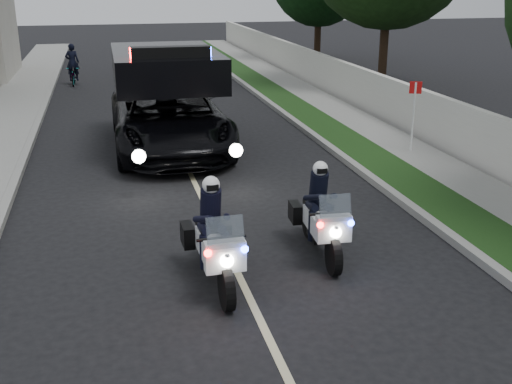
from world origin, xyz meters
TOP-DOWN VIEW (x-y plane):
  - ground at (0.00, 0.00)m, footprint 120.00×120.00m
  - curb_right at (4.10, 10.00)m, footprint 0.20×60.00m
  - grass_verge at (4.80, 10.00)m, footprint 1.20×60.00m
  - sidewalk_right at (6.10, 10.00)m, footprint 1.40×60.00m
  - property_wall at (7.10, 10.00)m, footprint 0.22×60.00m
  - curb_left at (-4.10, 10.00)m, footprint 0.20×60.00m
  - lane_marking at (0.00, 10.00)m, footprint 0.12×50.00m
  - police_moto_left at (-0.42, 2.79)m, footprint 0.77×2.07m
  - police_moto_right at (1.57, 3.46)m, footprint 0.81×1.99m
  - police_suv at (-0.23, 11.10)m, footprint 3.05×6.54m
  - bicycle at (-3.20, 23.07)m, footprint 0.55×1.54m
  - cyclist at (-3.20, 23.07)m, footprint 0.58×0.39m
  - sign_post at (6.00, 8.85)m, footprint 0.43×0.43m
  - tree_right_d at (9.62, 18.79)m, footprint 8.06×8.06m
  - tree_right_e at (9.87, 28.05)m, footprint 6.50×6.50m

SIDE VIEW (x-z plane):
  - ground at x=0.00m, z-range 0.00..0.00m
  - police_moto_left at x=-0.42m, z-range -0.87..0.87m
  - police_moto_right at x=1.57m, z-range -0.83..0.83m
  - police_suv at x=-0.23m, z-range -1.59..1.59m
  - bicycle at x=-3.20m, z-range -0.40..0.40m
  - cyclist at x=-3.20m, z-range -0.80..0.80m
  - sign_post at x=6.00m, z-range -1.04..1.04m
  - tree_right_d at x=9.62m, z-range -5.72..5.72m
  - tree_right_e at x=9.87m, z-range -4.42..4.42m
  - lane_marking at x=0.00m, z-range 0.00..0.01m
  - curb_right at x=4.10m, z-range 0.00..0.15m
  - curb_left at x=-4.10m, z-range 0.00..0.15m
  - grass_verge at x=4.80m, z-range 0.00..0.16m
  - sidewalk_right at x=6.10m, z-range 0.00..0.16m
  - property_wall at x=7.10m, z-range 0.00..1.50m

